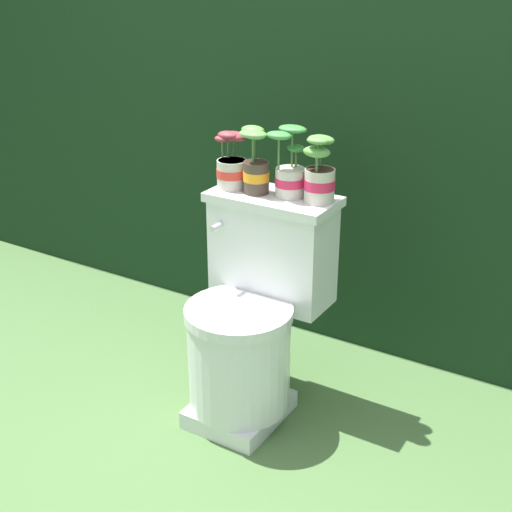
# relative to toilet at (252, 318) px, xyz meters

# --- Properties ---
(ground_plane) EXTENTS (12.00, 12.00, 0.00)m
(ground_plane) POSITION_rel_toilet_xyz_m (-0.06, -0.05, -0.35)
(ground_plane) COLOR #4C703D
(hedge_backdrop) EXTENTS (4.24, 0.98, 1.62)m
(hedge_backdrop) POSITION_rel_toilet_xyz_m (-0.06, 1.07, 0.45)
(hedge_backdrop) COLOR black
(hedge_backdrop) RESTS_ON ground
(toilet) EXTENTS (0.43, 0.51, 0.75)m
(toilet) POSITION_rel_toilet_xyz_m (0.00, 0.00, 0.00)
(toilet) COLOR silver
(toilet) RESTS_ON ground
(potted_plant_left) EXTENTS (0.12, 0.12, 0.19)m
(potted_plant_left) POSITION_rel_toilet_xyz_m (-0.16, 0.13, 0.48)
(potted_plant_left) COLOR beige
(potted_plant_left) RESTS_ON toilet
(potted_plant_midleft) EXTENTS (0.11, 0.09, 0.22)m
(potted_plant_midleft) POSITION_rel_toilet_xyz_m (-0.06, 0.13, 0.50)
(potted_plant_midleft) COLOR #47382D
(potted_plant_midleft) RESTS_ON toilet
(potted_plant_middle) EXTENTS (0.12, 0.12, 0.23)m
(potted_plant_middle) POSITION_rel_toilet_xyz_m (0.05, 0.15, 0.48)
(potted_plant_middle) COLOR beige
(potted_plant_middle) RESTS_ON toilet
(potted_plant_midright) EXTENTS (0.11, 0.12, 0.22)m
(potted_plant_midright) POSITION_rel_toilet_xyz_m (0.16, 0.15, 0.49)
(potted_plant_midright) COLOR beige
(potted_plant_midright) RESTS_ON toilet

